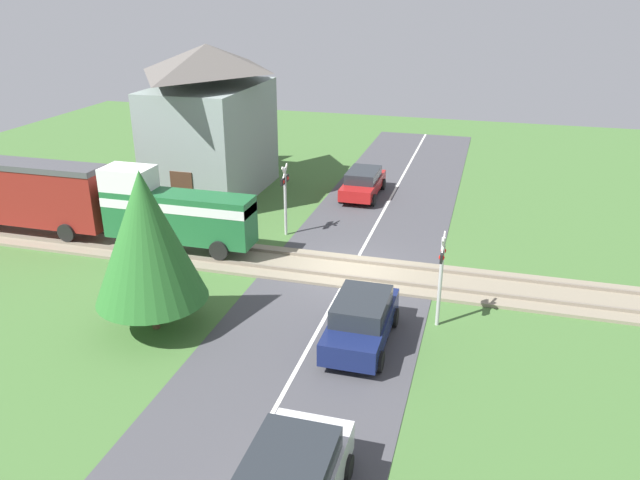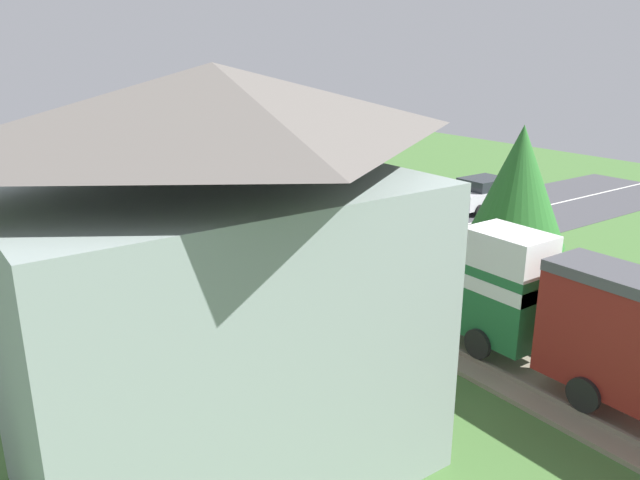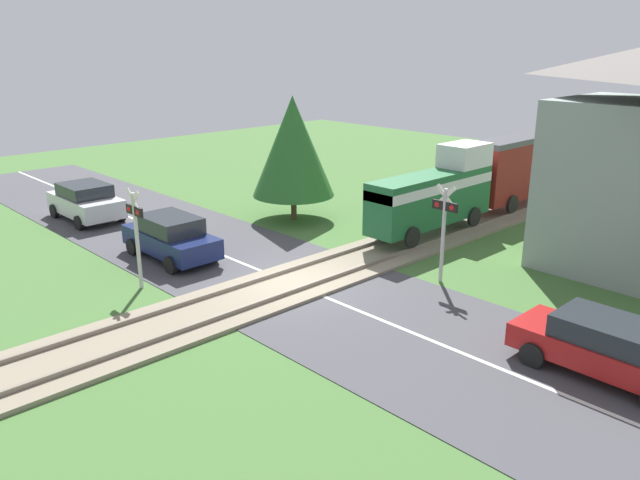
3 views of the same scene
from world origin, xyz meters
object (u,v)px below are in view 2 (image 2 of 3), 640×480
car_near_crossing (375,215)px  car_far_side (48,318)px  pedestrian_by_station (422,377)px  car_behind_queue (483,193)px  station_building (224,293)px  crossing_signal_east_approach (282,252)px  crossing_signal_west_approach (314,183)px

car_near_crossing → car_far_side: (13.80, 2.88, -0.07)m
car_near_crossing → pedestrian_by_station: (7.83, 10.83, -0.08)m
car_near_crossing → car_far_side: 14.10m
pedestrian_by_station → car_behind_queue: bearing=-143.5°
station_building → car_far_side: bearing=-78.6°
car_near_crossing → pedestrian_by_station: bearing=54.1°
car_near_crossing → station_building: size_ratio=0.53×
crossing_signal_east_approach → pedestrian_by_station: (0.08, 5.84, -1.28)m
crossing_signal_west_approach → car_far_side: bearing=22.4°
car_behind_queue → crossing_signal_east_approach: (14.56, 4.99, 1.18)m
crossing_signal_west_approach → car_near_crossing: bearing=129.3°
crossing_signal_west_approach → pedestrian_by_station: size_ratio=1.98×
car_far_side → crossing_signal_west_approach: crossing_signal_west_approach is taller
pedestrian_by_station → car_near_crossing: bearing=-125.9°
car_behind_queue → crossing_signal_west_approach: 8.87m
car_far_side → station_building: (-1.51, 7.50, 2.88)m
crossing_signal_west_approach → crossing_signal_east_approach: bearing=49.6°
car_near_crossing → car_behind_queue: size_ratio=1.04×
car_far_side → pedestrian_by_station: (-5.97, 7.95, -0.02)m
crossing_signal_west_approach → car_behind_queue: bearing=166.1°
car_near_crossing → crossing_signal_east_approach: bearing=32.8°
crossing_signal_west_approach → crossing_signal_east_approach: (6.03, 7.09, 0.00)m
car_near_crossing → car_far_side: bearing=11.8°
car_near_crossing → station_building: bearing=40.2°
pedestrian_by_station → station_building: bearing=-5.8°
car_far_side → crossing_signal_west_approach: 13.13m
car_near_crossing → pedestrian_by_station: size_ratio=2.54×
car_far_side → station_building: bearing=101.4°
car_far_side → station_building: 8.17m
crossing_signal_east_approach → station_building: station_building is taller
crossing_signal_east_approach → station_building: size_ratio=0.41×
car_behind_queue → pedestrian_by_station: size_ratio=2.45×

